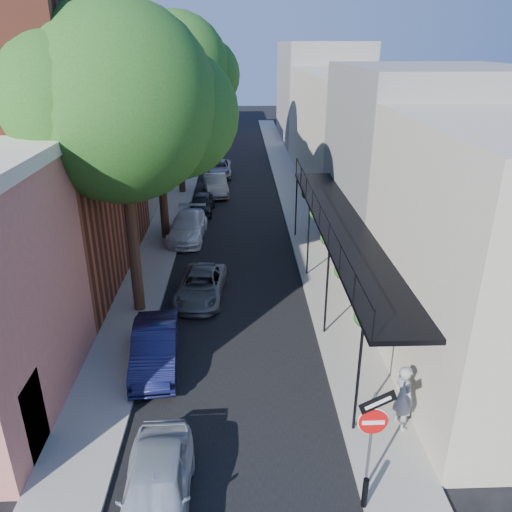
{
  "coord_description": "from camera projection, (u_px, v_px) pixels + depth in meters",
  "views": [
    {
      "loc": [
        0.24,
        -7.67,
        9.92
      ],
      "look_at": [
        0.82,
        8.88,
        2.8
      ],
      "focal_mm": 35.0,
      "sensor_mm": 36.0,
      "label": 1
    }
  ],
  "objects": [
    {
      "name": "road_surface",
      "position": [
        236.0,
        182.0,
        38.5
      ],
      "size": [
        6.0,
        64.0,
        0.01
      ],
      "primitive_type": "cube",
      "color": "black",
      "rests_on": "ground"
    },
    {
      "name": "sidewalk_left",
      "position": [
        184.0,
        181.0,
        38.35
      ],
      "size": [
        2.0,
        64.0,
        0.12
      ],
      "primitive_type": "cube",
      "color": "gray",
      "rests_on": "ground"
    },
    {
      "name": "sidewalk_right",
      "position": [
        288.0,
        180.0,
        38.6
      ],
      "size": [
        2.0,
        64.0,
        0.12
      ],
      "primitive_type": "cube",
      "color": "gray",
      "rests_on": "ground"
    },
    {
      "name": "buildings_left",
      "position": [
        103.0,
        119.0,
        35.12
      ],
      "size": [
        10.1,
        59.1,
        12.0
      ],
      "color": "#C57465",
      "rests_on": "ground"
    },
    {
      "name": "buildings_right",
      "position": [
        357.0,
        124.0,
        36.57
      ],
      "size": [
        9.8,
        55.0,
        10.0
      ],
      "color": "#BDB19C",
      "rests_on": "ground"
    },
    {
      "name": "sign_post",
      "position": [
        373.0,
        425.0,
        11.14
      ],
      "size": [
        0.89,
        0.17,
        2.99
      ],
      "color": "#595B60",
      "rests_on": "ground"
    },
    {
      "name": "bollard",
      "position": [
        365.0,
        493.0,
        11.3
      ],
      "size": [
        0.14,
        0.14,
        0.8
      ],
      "primitive_type": "cylinder",
      "color": "black",
      "rests_on": "sidewalk_right"
    },
    {
      "name": "oak_near",
      "position": [
        133.0,
        107.0,
        17.16
      ],
      "size": [
        7.48,
        6.8,
        11.42
      ],
      "color": "#321F14",
      "rests_on": "ground"
    },
    {
      "name": "oak_mid",
      "position": [
        165.0,
        105.0,
        24.8
      ],
      "size": [
        6.6,
        6.0,
        10.2
      ],
      "color": "#321F14",
      "rests_on": "ground"
    },
    {
      "name": "oak_far",
      "position": [
        183.0,
        70.0,
        32.62
      ],
      "size": [
        7.7,
        7.0,
        11.9
      ],
      "color": "#321F14",
      "rests_on": "ground"
    },
    {
      "name": "parked_car_a",
      "position": [
        156.0,
        489.0,
        11.2
      ],
      "size": [
        1.72,
        4.01,
        1.35
      ],
      "primitive_type": "imported",
      "rotation": [
        0.0,
        0.0,
        0.03
      ],
      "color": "#9BA3AC",
      "rests_on": "ground"
    },
    {
      "name": "parked_car_b",
      "position": [
        155.0,
        348.0,
        16.4
      ],
      "size": [
        1.78,
        4.18,
        1.34
      ],
      "primitive_type": "imported",
      "rotation": [
        0.0,
        0.0,
        0.09
      ],
      "color": "#14163E",
      "rests_on": "ground"
    },
    {
      "name": "parked_car_c",
      "position": [
        201.0,
        286.0,
        20.79
      ],
      "size": [
        2.21,
        4.21,
        1.13
      ],
      "primitive_type": "imported",
      "rotation": [
        0.0,
        0.0,
        -0.09
      ],
      "color": "slate",
      "rests_on": "ground"
    },
    {
      "name": "parked_car_d",
      "position": [
        188.0,
        227.0,
        27.15
      ],
      "size": [
        2.08,
        4.69,
        1.34
      ],
      "primitive_type": "imported",
      "rotation": [
        0.0,
        0.0,
        -0.04
      ],
      "color": "white",
      "rests_on": "ground"
    },
    {
      "name": "parked_car_e",
      "position": [
        202.0,
        204.0,
        31.22
      ],
      "size": [
        1.53,
        3.59,
        1.21
      ],
      "primitive_type": "imported",
      "rotation": [
        0.0,
        0.0,
        -0.03
      ],
      "color": "black",
      "rests_on": "ground"
    },
    {
      "name": "parked_car_f",
      "position": [
        216.0,
        185.0,
        35.03
      ],
      "size": [
        2.0,
        4.33,
        1.37
      ],
      "primitive_type": "imported",
      "rotation": [
        0.0,
        0.0,
        0.13
      ],
      "color": "gray",
      "rests_on": "ground"
    },
    {
      "name": "parked_car_g",
      "position": [
        218.0,
        169.0,
        39.84
      ],
      "size": [
        2.15,
        4.53,
        1.25
      ],
      "primitive_type": "imported",
      "rotation": [
        0.0,
        0.0,
        0.02
      ],
      "color": "gray",
      "rests_on": "ground"
    },
    {
      "name": "pedestrian",
      "position": [
        403.0,
        397.0,
        13.46
      ],
      "size": [
        0.64,
        0.81,
        1.96
      ],
      "primitive_type": "imported",
      "rotation": [
        0.0,
        0.0,
        1.84
      ],
      "color": "gray",
      "rests_on": "sidewalk_right"
    }
  ]
}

